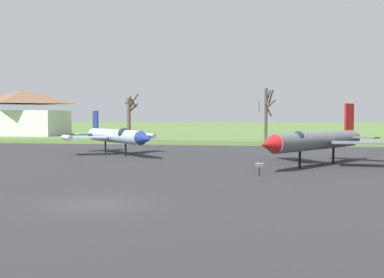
# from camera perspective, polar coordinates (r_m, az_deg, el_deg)

# --- Properties ---
(ground_plane) EXTENTS (600.00, 600.00, 0.00)m
(ground_plane) POSITION_cam_1_polar(r_m,az_deg,el_deg) (22.86, -11.85, -7.89)
(ground_plane) COLOR #4C6B33
(asphalt_apron) EXTENTS (99.82, 56.55, 0.05)m
(asphalt_apron) POSITION_cam_1_polar(r_m,az_deg,el_deg) (38.95, -2.48, -3.38)
(asphalt_apron) COLOR #28282B
(asphalt_apron) RESTS_ON ground
(grass_verge_strip) EXTENTS (159.82, 12.00, 0.06)m
(grass_verge_strip) POSITION_cam_1_polar(r_m,az_deg,el_deg) (72.68, 3.39, -0.50)
(grass_verge_strip) COLOR #425728
(grass_verge_strip) RESTS_ON ground
(jet_fighter_front_right) EXTENTS (12.25, 12.92, 4.85)m
(jet_fighter_front_right) POSITION_cam_1_polar(r_m,az_deg,el_deg) (51.14, -9.10, 0.40)
(jet_fighter_front_right) COLOR #8EA3B2
(jet_fighter_front_right) RESTS_ON ground
(jet_fighter_rear_center) EXTENTS (11.82, 14.24, 5.38)m
(jet_fighter_rear_center) POSITION_cam_1_polar(r_m,az_deg,el_deg) (40.55, 14.87, -0.13)
(jet_fighter_rear_center) COLOR #565B60
(jet_fighter_rear_center) RESTS_ON ground
(info_placard_rear_center) EXTENTS (0.57, 0.25, 0.97)m
(info_placard_rear_center) POSITION_cam_1_polar(r_m,az_deg,el_deg) (32.83, 8.17, -3.53)
(info_placard_rear_center) COLOR black
(info_placard_rear_center) RESTS_ON ground
(bare_tree_far_left) EXTENTS (2.57, 2.96, 7.95)m
(bare_tree_far_left) POSITION_cam_1_polar(r_m,az_deg,el_deg) (78.34, -7.60, 2.78)
(bare_tree_far_left) COLOR brown
(bare_tree_far_left) RESTS_ON ground
(bare_tree_left_of_center) EXTENTS (2.71, 2.67, 8.46)m
(bare_tree_left_of_center) POSITION_cam_1_polar(r_m,az_deg,el_deg) (73.04, 9.02, 3.14)
(bare_tree_left_of_center) COLOR #42382D
(bare_tree_left_of_center) RESTS_ON ground
(visitor_building) EXTENTS (18.44, 13.58, 9.87)m
(visitor_building) POSITION_cam_1_polar(r_m,az_deg,el_deg) (109.64, -19.81, 2.97)
(visitor_building) COLOR beige
(visitor_building) RESTS_ON ground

